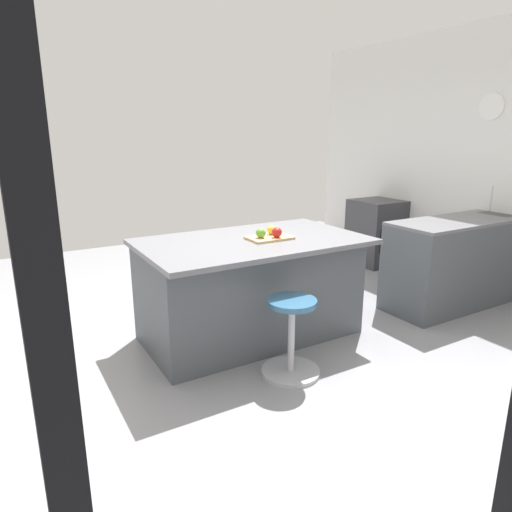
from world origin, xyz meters
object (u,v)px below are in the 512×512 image
at_px(cutting_board, 269,238).
at_px(apple_red, 277,232).
at_px(oven_range, 376,232).
at_px(stool_by_window, 291,339).
at_px(apple_green, 261,233).
at_px(apple_yellow, 272,230).
at_px(kitchen_island, 250,287).

bearing_deg(cutting_board, apple_red, 123.96).
xyz_separation_m(oven_range, cutting_board, (2.50, 1.26, 0.46)).
relative_size(stool_by_window, apple_red, 6.86).
height_order(apple_green, apple_red, apple_red).
bearing_deg(oven_range, apple_yellow, 26.00).
relative_size(stool_by_window, apple_green, 7.11).
relative_size(apple_green, apple_red, 0.97).
bearing_deg(stool_by_window, cutting_board, -107.41).
relative_size(kitchen_island, apple_red, 21.73).
distance_m(apple_green, apple_red, 0.13).
distance_m(cutting_board, apple_yellow, 0.10).
bearing_deg(apple_green, stool_by_window, 80.02).
height_order(kitchen_island, apple_green, apple_green).
distance_m(oven_range, apple_green, 2.93).
bearing_deg(cutting_board, apple_green, 2.06).
bearing_deg(kitchen_island, apple_yellow, 166.37).
relative_size(oven_range, apple_green, 10.54).
height_order(stool_by_window, apple_yellow, apple_yellow).
height_order(stool_by_window, cutting_board, cutting_board).
bearing_deg(apple_red, oven_range, -152.01).
distance_m(stool_by_window, apple_yellow, 0.99).
height_order(stool_by_window, apple_green, apple_green).
xyz_separation_m(kitchen_island, apple_yellow, (-0.18, 0.04, 0.50)).
height_order(oven_range, kitchen_island, kitchen_island).
bearing_deg(kitchen_island, stool_by_window, 84.35).
distance_m(cutting_board, apple_red, 0.09).
height_order(apple_yellow, apple_red, apple_red).
relative_size(cutting_board, apple_red, 4.21).
bearing_deg(apple_green, oven_range, -154.08).
height_order(oven_range, apple_green, apple_green).
xyz_separation_m(oven_range, apple_green, (2.59, 1.26, 0.51)).
xyz_separation_m(oven_range, kitchen_island, (2.63, 1.15, 0.01)).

